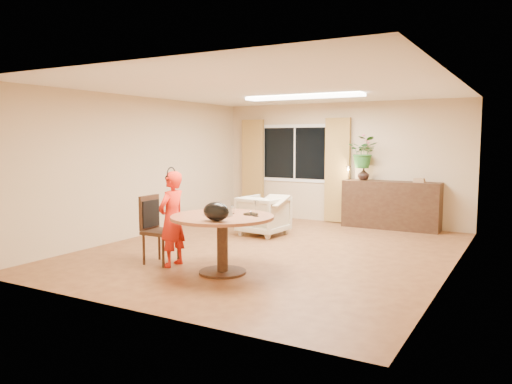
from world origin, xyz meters
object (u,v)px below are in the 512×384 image
dining_table (222,228)px  sideboard (391,205)px  dining_chair (161,230)px  armchair (264,215)px  child (172,219)px

dining_table → sideboard: sideboard is taller
dining_chair → sideboard: (2.18, 4.54, -0.01)m
dining_chair → sideboard: dining_chair is taller
dining_chair → armchair: (0.25, 2.68, -0.12)m
dining_chair → child: size_ratio=0.73×
child → sideboard: 4.96m
dining_table → dining_chair: bearing=179.6°
armchair → sideboard: size_ratio=0.42×
child → dining_chair: bearing=-95.7°
dining_chair → sideboard: 5.03m
dining_chair → armchair: dining_chair is taller
dining_chair → child: bearing=-7.1°
sideboard → armchair: bearing=-136.1°
armchair → dining_chair: bearing=90.2°
dining_table → sideboard: bearing=76.3°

